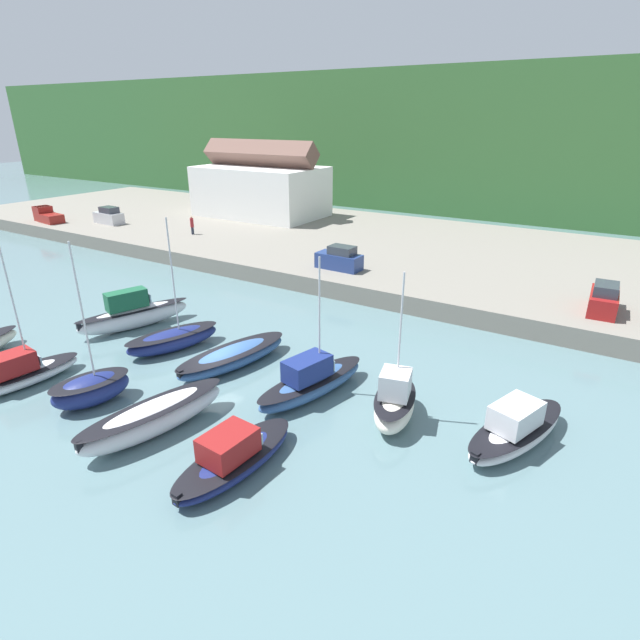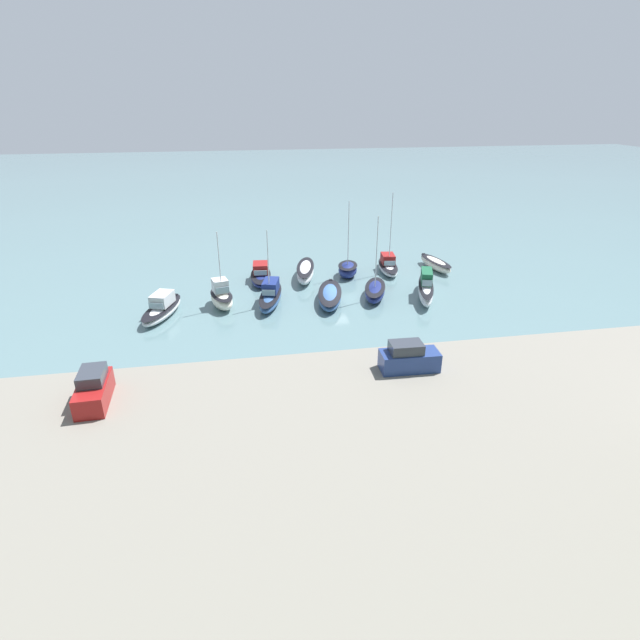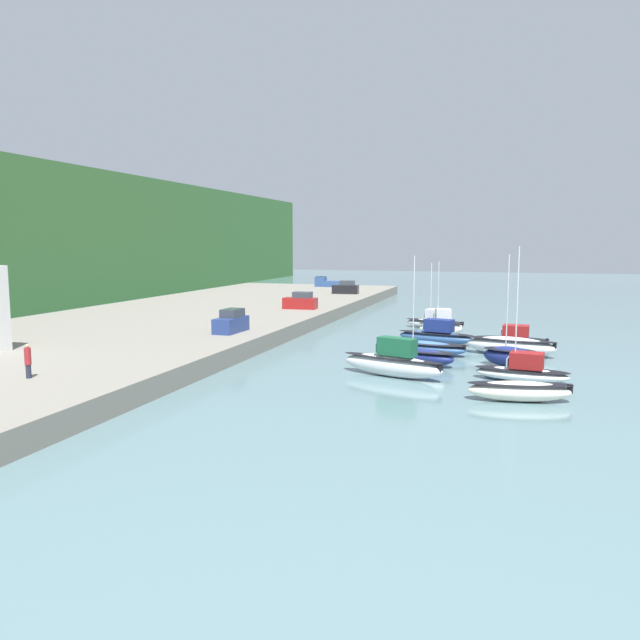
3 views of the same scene
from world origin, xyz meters
TOP-DOWN VIEW (x-y plane):
  - ground_plane at (0.00, 0.00)m, footprint 320.00×320.00m
  - quay_promenade at (0.00, 30.22)m, footprint 128.88×31.33m
  - moored_boat_0 at (-9.25, 1.55)m, footprint 4.10×8.33m
  - moored_boat_1 at (-4.03, 0.48)m, footprint 4.08×6.72m
  - moored_boat_2 at (0.90, 0.78)m, footprint 4.06×8.34m
  - moored_boat_3 at (7.01, 0.33)m, footprint 3.74×7.91m
  - moored_boat_4 at (11.97, 0.41)m, footprint 3.02×4.91m
  - moored_boat_5 at (17.65, 1.69)m, footprint 4.42×7.49m
  - moored_boat_6 at (-13.97, -7.36)m, footprint 2.74×6.63m
  - moored_boat_7 at (-7.92, -7.58)m, footprint 2.87×6.80m
  - moored_boat_8 at (-2.69, -6.62)m, footprint 3.31×4.62m
  - moored_boat_9 at (2.37, -6.70)m, footprint 3.48×8.04m
  - moored_boat_10 at (7.56, -6.84)m, footprint 2.82×6.98m
  - parked_car_0 at (19.84, 18.80)m, footprint 1.95×4.26m
  - parked_car_3 at (-1.44, 18.28)m, footprint 4.25×1.93m

SIDE VIEW (x-z plane):
  - ground_plane at x=0.00m, z-range 0.00..0.00m
  - moored_boat_2 at x=0.90m, z-range 0.04..1.22m
  - moored_boat_6 at x=-13.97m, z-range 0.04..1.33m
  - moored_boat_10 at x=7.56m, z-range -0.31..1.74m
  - moored_boat_1 at x=-4.03m, z-range -3.66..5.14m
  - moored_boat_7 at x=-7.92m, z-range -4.04..5.56m
  - quay_promenade at x=0.00m, z-range 0.00..1.53m
  - moored_boat_5 at x=17.65m, z-range -0.32..1.94m
  - moored_boat_8 at x=-2.69m, z-range -3.60..5.33m
  - moored_boat_9 at x=2.37m, z-range 0.04..1.71m
  - moored_boat_3 at x=7.01m, z-range -3.06..4.83m
  - moored_boat_0 at x=-9.25m, z-range -0.38..2.57m
  - moored_boat_4 at x=11.97m, z-range -2.83..5.03m
  - parked_car_0 at x=19.84m, z-range 1.37..3.53m
  - parked_car_3 at x=-1.44m, z-range 1.37..3.53m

